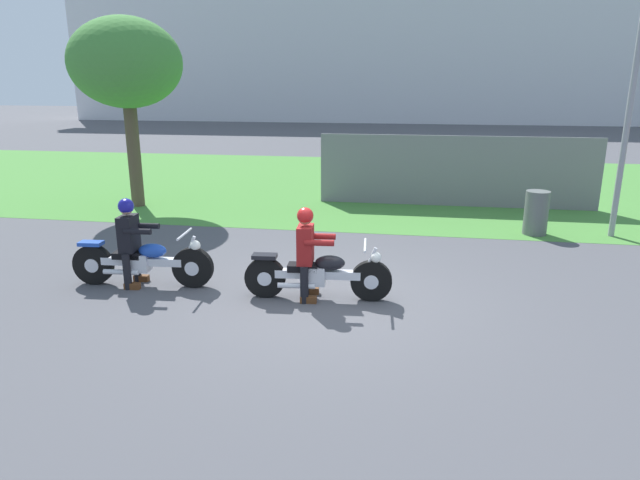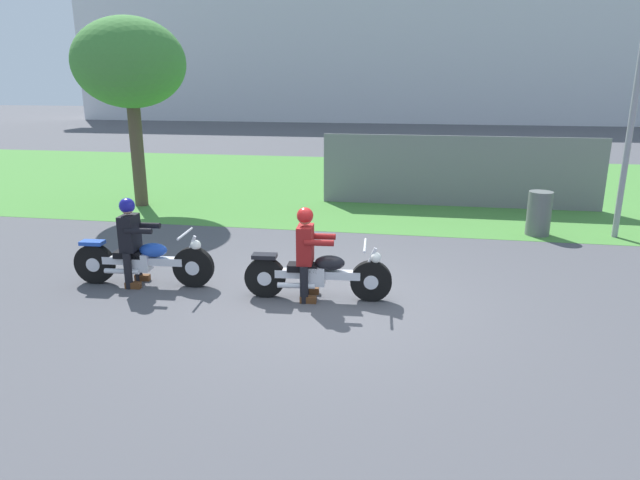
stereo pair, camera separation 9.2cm
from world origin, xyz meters
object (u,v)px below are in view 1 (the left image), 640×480
object	(u,v)px
motorcycle_follow	(143,262)
rider_follow	(130,235)
rider_lead	(307,246)
trash_can	(536,213)
motorcycle_lead	(318,274)
tree_roadside	(126,64)

from	to	relation	value
motorcycle_follow	rider_follow	distance (m)	0.46
rider_lead	trash_can	size ratio (longest dim) A/B	1.50
motorcycle_lead	trash_can	world-z (taller)	trash_can
motorcycle_lead	tree_roadside	world-z (taller)	tree_roadside
motorcycle_lead	trash_can	size ratio (longest dim) A/B	2.37
tree_roadside	trash_can	distance (m)	10.13
tree_roadside	trash_can	size ratio (longest dim) A/B	5.02
rider_follow	trash_can	xyz separation A→B (m)	(6.87, 4.26, -0.36)
motorcycle_lead	rider_lead	world-z (taller)	rider_lead
tree_roadside	trash_can	xyz separation A→B (m)	(9.58, -1.22, -3.05)
motorcycle_follow	rider_follow	size ratio (longest dim) A/B	1.61
motorcycle_follow	trash_can	distance (m)	7.93
rider_follow	trash_can	world-z (taller)	rider_follow
rider_lead	trash_can	xyz separation A→B (m)	(4.06, 4.36, -0.34)
rider_lead	tree_roadside	world-z (taller)	tree_roadside
trash_can	rider_lead	bearing A→B (deg)	-132.97
rider_lead	motorcycle_follow	size ratio (longest dim) A/B	0.61
rider_follow	trash_can	bearing A→B (deg)	27.41
tree_roadside	trash_can	world-z (taller)	tree_roadside
motorcycle_lead	rider_follow	xyz separation A→B (m)	(-2.98, 0.08, 0.44)
rider_follow	tree_roadside	size ratio (longest dim) A/B	0.30
motorcycle_lead	rider_lead	size ratio (longest dim) A/B	1.58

